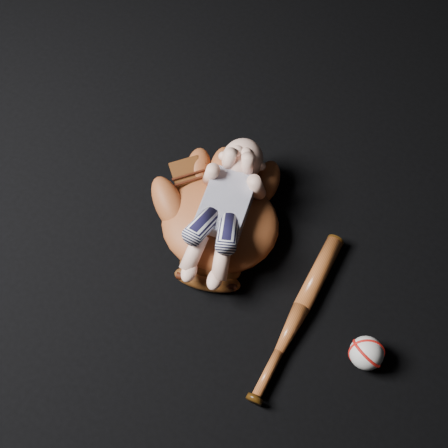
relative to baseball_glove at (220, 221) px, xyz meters
The scene contains 4 objects.
baseball_glove is the anchor object (origin of this frame).
newborn_baby 0.06m from the baseball_glove, 22.53° to the right, with size 0.18×0.39×0.16m, color #EAAF96, non-canonical shape.
baseball_bat 0.30m from the baseball_glove, 20.79° to the right, with size 0.04×0.45×0.04m, color #94451C, non-canonical shape.
baseball 0.46m from the baseball_glove, 13.19° to the right, with size 0.08×0.08×0.08m, color silver.
Camera 1 is at (0.33, -0.38, 1.29)m, focal length 45.00 mm.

